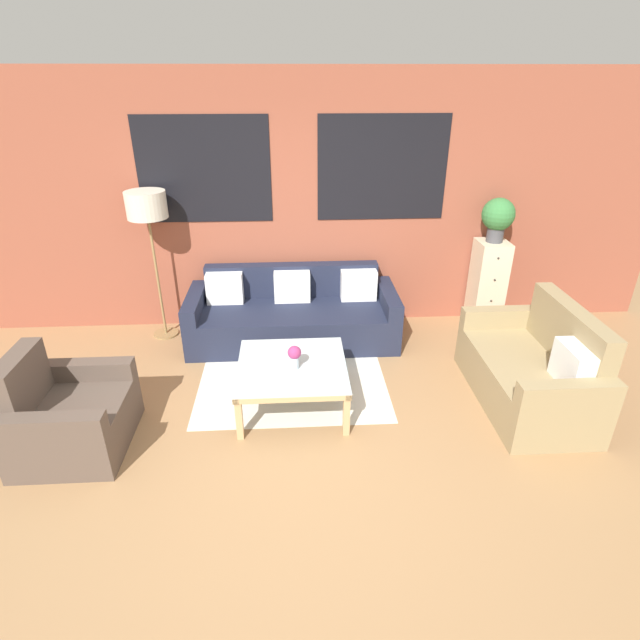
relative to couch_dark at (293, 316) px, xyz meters
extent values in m
plane|color=#9E754C|center=(0.05, -1.95, -0.28)|extent=(16.00, 16.00, 0.00)
cube|color=brown|center=(0.05, 0.49, 1.12)|extent=(8.40, 0.08, 2.80)
cube|color=black|center=(-0.90, 0.44, 1.52)|extent=(1.40, 0.01, 1.10)
cube|color=black|center=(1.00, 0.44, 1.52)|extent=(1.40, 0.01, 1.10)
cube|color=silver|center=(-0.02, -0.72, -0.28)|extent=(1.81, 1.79, 0.00)
cube|color=#1E2338|center=(0.00, -0.13, -0.08)|extent=(1.96, 0.72, 0.40)
cube|color=#1E2338|center=(0.00, 0.31, 0.11)|extent=(1.96, 0.16, 0.78)
cube|color=#1E2338|center=(-1.06, -0.05, 0.01)|extent=(0.16, 0.88, 0.58)
cube|color=#1E2338|center=(1.06, -0.05, 0.01)|extent=(0.16, 0.88, 0.58)
cube|color=white|center=(-0.75, 0.15, 0.29)|extent=(0.40, 0.16, 0.34)
cube|color=white|center=(0.00, 0.15, 0.29)|extent=(0.40, 0.16, 0.34)
cube|color=white|center=(0.75, 0.15, 0.29)|extent=(0.40, 0.16, 0.34)
cube|color=#99845B|center=(2.01, -1.33, -0.07)|extent=(0.64, 1.20, 0.42)
cube|color=#99845B|center=(2.41, -1.33, 0.18)|extent=(0.16, 1.20, 0.92)
cube|color=#99845B|center=(2.09, -0.66, 0.03)|extent=(0.80, 0.14, 0.62)
cube|color=#99845B|center=(2.09, -2.00, 0.03)|extent=(0.80, 0.14, 0.62)
cube|color=white|center=(2.25, -1.71, 0.31)|extent=(0.16, 0.40, 0.34)
cube|color=brown|center=(-1.68, -1.72, -0.08)|extent=(0.64, 0.61, 0.40)
cube|color=brown|center=(-2.08, -1.72, 0.14)|extent=(0.16, 0.61, 0.84)
cube|color=brown|center=(-1.76, -2.09, 0.00)|extent=(0.80, 0.14, 0.56)
cube|color=brown|center=(-1.76, -1.35, 0.00)|extent=(0.80, 0.14, 0.56)
cube|color=silver|center=(-0.02, -1.28, 0.14)|extent=(0.95, 0.95, 0.01)
cube|color=tan|center=(-0.02, -1.73, 0.11)|extent=(0.95, 0.05, 0.05)
cube|color=tan|center=(-0.02, -0.83, 0.11)|extent=(0.95, 0.05, 0.05)
cube|color=tan|center=(-0.47, -1.28, 0.11)|extent=(0.05, 0.95, 0.05)
cube|color=tan|center=(0.43, -1.28, 0.11)|extent=(0.05, 0.95, 0.05)
cube|color=tan|center=(-0.46, -1.72, -0.08)|extent=(0.05, 0.06, 0.41)
cube|color=tan|center=(0.42, -1.72, -0.08)|extent=(0.06, 0.06, 0.41)
cube|color=tan|center=(-0.46, -0.84, -0.08)|extent=(0.05, 0.06, 0.41)
cube|color=tan|center=(0.42, -0.84, -0.08)|extent=(0.06, 0.06, 0.41)
cylinder|color=olive|center=(-1.47, 0.17, -0.27)|extent=(0.28, 0.28, 0.02)
cylinder|color=olive|center=(-1.47, 0.17, 0.41)|extent=(0.03, 0.03, 1.35)
cylinder|color=beige|center=(-1.47, 0.17, 1.23)|extent=(0.41, 0.41, 0.28)
cube|color=beige|center=(2.27, 0.22, 0.23)|extent=(0.34, 0.36, 1.03)
sphere|color=#38332D|center=(2.27, 0.04, 0.62)|extent=(0.02, 0.02, 0.02)
sphere|color=#38332D|center=(2.27, 0.04, 0.36)|extent=(0.02, 0.02, 0.02)
sphere|color=#38332D|center=(2.27, 0.04, 0.10)|extent=(0.02, 0.02, 0.02)
sphere|color=#38332D|center=(2.27, 0.04, -0.15)|extent=(0.02, 0.02, 0.02)
cylinder|color=#47474C|center=(2.27, 0.22, 0.82)|extent=(0.18, 0.18, 0.16)
sphere|color=#387A3D|center=(2.27, 0.22, 1.05)|extent=(0.36, 0.36, 0.36)
cylinder|color=#ADBCC6|center=(0.00, -1.33, 0.20)|extent=(0.08, 0.08, 0.11)
sphere|color=#9E3366|center=(0.00, -1.33, 0.30)|extent=(0.12, 0.12, 0.12)
camera|label=1|loc=(0.00, -5.03, 2.45)|focal=28.00mm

